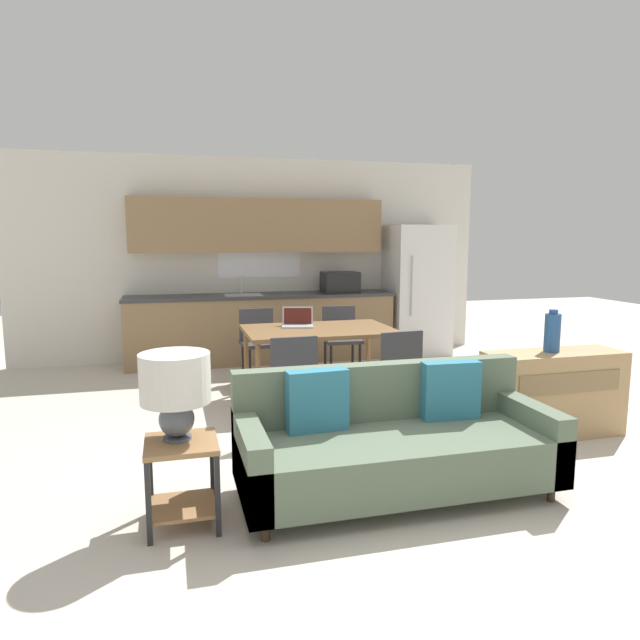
{
  "coord_description": "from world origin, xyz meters",
  "views": [
    {
      "loc": [
        -1.19,
        -3.17,
        1.66
      ],
      "look_at": [
        0.06,
        1.5,
        0.95
      ],
      "focal_mm": 32.0,
      "sensor_mm": 36.0,
      "label": 1
    }
  ],
  "objects_px": {
    "credenza": "(553,393)",
    "laptop": "(298,322)",
    "refrigerator": "(417,290)",
    "dining_chair_far_right": "(341,336)",
    "dining_table": "(319,334)",
    "couch": "(393,443)",
    "dining_chair_near_right": "(395,367)",
    "dining_chair_far_left": "(259,340)",
    "table_lamp": "(175,385)",
    "dining_chair_near_left": "(291,374)",
    "vase": "(552,332)",
    "side_table": "(182,469)"
  },
  "relations": [
    {
      "from": "dining_chair_near_left",
      "to": "side_table",
      "type": "bearing_deg",
      "value": 55.73
    },
    {
      "from": "dining_chair_near_right",
      "to": "credenza",
      "type": "bearing_deg",
      "value": 142.24
    },
    {
      "from": "dining_table",
      "to": "vase",
      "type": "relative_size",
      "value": 4.25
    },
    {
      "from": "dining_table",
      "to": "dining_chair_far_right",
      "type": "height_order",
      "value": "dining_chair_far_right"
    },
    {
      "from": "couch",
      "to": "dining_chair_near_right",
      "type": "distance_m",
      "value": 1.5
    },
    {
      "from": "dining_chair_far_right",
      "to": "table_lamp",
      "type": "bearing_deg",
      "value": -117.96
    },
    {
      "from": "dining_table",
      "to": "dining_chair_near_left",
      "type": "distance_m",
      "value": 1.01
    },
    {
      "from": "couch",
      "to": "laptop",
      "type": "distance_m",
      "value": 2.47
    },
    {
      "from": "dining_table",
      "to": "table_lamp",
      "type": "distance_m",
      "value": 2.72
    },
    {
      "from": "dining_chair_near_right",
      "to": "table_lamp",
      "type": "bearing_deg",
      "value": 31.65
    },
    {
      "from": "dining_table",
      "to": "dining_chair_far_left",
      "type": "relative_size",
      "value": 1.8
    },
    {
      "from": "refrigerator",
      "to": "laptop",
      "type": "distance_m",
      "value": 2.7
    },
    {
      "from": "dining_chair_near_right",
      "to": "dining_chair_far_left",
      "type": "distance_m",
      "value": 1.93
    },
    {
      "from": "dining_chair_near_right",
      "to": "laptop",
      "type": "bearing_deg",
      "value": -62.84
    },
    {
      "from": "side_table",
      "to": "dining_chair_far_left",
      "type": "relative_size",
      "value": 0.6
    },
    {
      "from": "dining_table",
      "to": "dining_chair_near_right",
      "type": "xyz_separation_m",
      "value": [
        0.49,
        -0.85,
        -0.18
      ]
    },
    {
      "from": "side_table",
      "to": "dining_table",
      "type": "bearing_deg",
      "value": 58.53
    },
    {
      "from": "dining_table",
      "to": "laptop",
      "type": "height_order",
      "value": "laptop"
    },
    {
      "from": "table_lamp",
      "to": "dining_chair_near_left",
      "type": "relative_size",
      "value": 0.61
    },
    {
      "from": "dining_chair_far_left",
      "to": "dining_table",
      "type": "bearing_deg",
      "value": -64.55
    },
    {
      "from": "vase",
      "to": "laptop",
      "type": "xyz_separation_m",
      "value": [
        -1.76,
        1.76,
        -0.1
      ]
    },
    {
      "from": "credenza",
      "to": "dining_chair_near_right",
      "type": "height_order",
      "value": "dining_chair_near_right"
    },
    {
      "from": "vase",
      "to": "dining_chair_far_left",
      "type": "bearing_deg",
      "value": 130.98
    },
    {
      "from": "dining_chair_near_left",
      "to": "table_lamp",
      "type": "bearing_deg",
      "value": 54.53
    },
    {
      "from": "laptop",
      "to": "dining_table",
      "type": "bearing_deg",
      "value": -34.14
    },
    {
      "from": "dining_table",
      "to": "table_lamp",
      "type": "relative_size",
      "value": 2.97
    },
    {
      "from": "dining_chair_far_right",
      "to": "dining_table",
      "type": "bearing_deg",
      "value": -117.34
    },
    {
      "from": "credenza",
      "to": "laptop",
      "type": "height_order",
      "value": "laptop"
    },
    {
      "from": "table_lamp",
      "to": "dining_chair_near_left",
      "type": "bearing_deg",
      "value": 55.83
    },
    {
      "from": "dining_table",
      "to": "dining_chair_far_right",
      "type": "xyz_separation_m",
      "value": [
        0.49,
        0.79,
        -0.18
      ]
    },
    {
      "from": "couch",
      "to": "dining_chair_far_left",
      "type": "xyz_separation_m",
      "value": [
        -0.4,
        3.05,
        0.16
      ]
    },
    {
      "from": "refrigerator",
      "to": "table_lamp",
      "type": "bearing_deg",
      "value": -129.17
    },
    {
      "from": "refrigerator",
      "to": "laptop",
      "type": "bearing_deg",
      "value": -141.78
    },
    {
      "from": "side_table",
      "to": "laptop",
      "type": "height_order",
      "value": "laptop"
    },
    {
      "from": "laptop",
      "to": "dining_chair_near_right",
      "type": "bearing_deg",
      "value": -43.98
    },
    {
      "from": "credenza",
      "to": "dining_chair_far_left",
      "type": "xyz_separation_m",
      "value": [
        -2.1,
        2.39,
        0.13
      ]
    },
    {
      "from": "vase",
      "to": "dining_table",
      "type": "bearing_deg",
      "value": 135.36
    },
    {
      "from": "dining_chair_far_right",
      "to": "side_table",
      "type": "bearing_deg",
      "value": -117.41
    },
    {
      "from": "credenza",
      "to": "dining_chair_near_left",
      "type": "distance_m",
      "value": 2.21
    },
    {
      "from": "dining_chair_near_left",
      "to": "dining_chair_far_right",
      "type": "distance_m",
      "value": 1.92
    },
    {
      "from": "dining_chair_near_right",
      "to": "laptop",
      "type": "relative_size",
      "value": 2.25
    },
    {
      "from": "vase",
      "to": "table_lamp",
      "type": "bearing_deg",
      "value": -166.35
    },
    {
      "from": "dining_chair_near_right",
      "to": "laptop",
      "type": "height_order",
      "value": "laptop"
    },
    {
      "from": "dining_chair_near_right",
      "to": "dining_chair_far_right",
      "type": "xyz_separation_m",
      "value": [
        -0.0,
        1.65,
        0.0
      ]
    },
    {
      "from": "dining_table",
      "to": "dining_chair_near_left",
      "type": "height_order",
      "value": "dining_chair_near_left"
    },
    {
      "from": "vase",
      "to": "dining_chair_far_left",
      "type": "xyz_separation_m",
      "value": [
        -2.07,
        2.38,
        -0.39
      ]
    },
    {
      "from": "couch",
      "to": "dining_chair_near_right",
      "type": "relative_size",
      "value": 2.43
    },
    {
      "from": "table_lamp",
      "to": "dining_chair_far_left",
      "type": "bearing_deg",
      "value": 72.83
    },
    {
      "from": "couch",
      "to": "refrigerator",
      "type": "bearing_deg",
      "value": 63.61
    },
    {
      "from": "dining_chair_near_right",
      "to": "dining_chair_far_left",
      "type": "height_order",
      "value": "same"
    }
  ]
}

